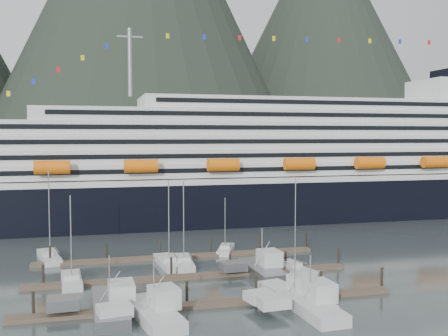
{
  "coord_description": "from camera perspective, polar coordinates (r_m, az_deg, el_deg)",
  "views": [
    {
      "loc": [
        -19.25,
        -71.79,
        20.96
      ],
      "look_at": [
        4.6,
        22.0,
        14.98
      ],
      "focal_mm": 42.0,
      "sensor_mm": 36.0,
      "label": 1
    }
  ],
  "objects": [
    {
      "name": "sailboat_f",
      "position": [
        95.47,
        0.18,
        -8.91
      ],
      "size": [
        5.15,
        8.32,
        10.32
      ],
      "rotation": [
        0.0,
        0.0,
        1.19
      ],
      "color": "silver",
      "rests_on": "ground"
    },
    {
      "name": "trawler_c",
      "position": [
        68.04,
        7.59,
        -13.66
      ],
      "size": [
        9.9,
        13.7,
        6.76
      ],
      "rotation": [
        0.0,
        0.0,
        1.79
      ],
      "color": "silver",
      "rests_on": "ground"
    },
    {
      "name": "trawler_a",
      "position": [
        65.3,
        -12.48,
        -14.39
      ],
      "size": [
        9.98,
        13.86,
        7.6
      ],
      "rotation": [
        0.0,
        0.0,
        1.59
      ],
      "color": "gray",
      "rests_on": "ground"
    },
    {
      "name": "trawler_b",
      "position": [
        62.22,
        -7.74,
        -15.24
      ],
      "size": [
        9.49,
        12.39,
        7.75
      ],
      "rotation": [
        0.0,
        0.0,
        1.76
      ],
      "color": "silver",
      "rests_on": "ground"
    },
    {
      "name": "sailboat_a",
      "position": [
        78.68,
        -16.27,
        -11.73
      ],
      "size": [
        3.36,
        9.54,
        13.21
      ],
      "rotation": [
        0.0,
        0.0,
        1.64
      ],
      "color": "silver",
      "rests_on": "ground"
    },
    {
      "name": "mountains",
      "position": [
        679.32,
        -8.19,
        15.61
      ],
      "size": [
        870.0,
        440.0,
        420.0
      ],
      "color": "black",
      "rests_on": "ground"
    },
    {
      "name": "dock_mid",
      "position": [
        78.95,
        -3.38,
        -11.63
      ],
      "size": [
        48.18,
        2.28,
        3.2
      ],
      "color": "#4F4033",
      "rests_on": "ground"
    },
    {
      "name": "dock_near",
      "position": [
        66.75,
        -1.21,
        -14.49
      ],
      "size": [
        48.18,
        2.28,
        3.2
      ],
      "color": "#4F4033",
      "rests_on": "ground"
    },
    {
      "name": "cruise_ship",
      "position": [
        136.27,
        6.96,
        -0.24
      ],
      "size": [
        210.0,
        30.4,
        50.3
      ],
      "color": "black",
      "rests_on": "ground"
    },
    {
      "name": "dock_far",
      "position": [
        91.37,
        -4.95,
        -9.54
      ],
      "size": [
        48.18,
        2.28,
        3.2
      ],
      "color": "#4F4033",
      "rests_on": "ground"
    },
    {
      "name": "sailboat_c",
      "position": [
        86.14,
        -4.47,
        -10.26
      ],
      "size": [
        3.28,
        10.14,
        14.32
      ],
      "rotation": [
        0.0,
        0.0,
        1.52
      ],
      "color": "silver",
      "rests_on": "ground"
    },
    {
      "name": "trawler_d",
      "position": [
        65.14,
        9.23,
        -14.41
      ],
      "size": [
        9.48,
        12.79,
        7.51
      ],
      "rotation": [
        0.0,
        0.0,
        1.63
      ],
      "color": "silver",
      "rests_on": "ground"
    },
    {
      "name": "sailboat_d",
      "position": [
        83.61,
        7.31,
        -10.72
      ],
      "size": [
        4.82,
        10.31,
        14.84
      ],
      "rotation": [
        0.0,
        0.0,
        1.83
      ],
      "color": "silver",
      "rests_on": "ground"
    },
    {
      "name": "trawler_e",
      "position": [
        80.24,
        4.05,
        -10.9
      ],
      "size": [
        9.28,
        12.17,
        7.81
      ],
      "rotation": [
        0.0,
        0.0,
        1.63
      ],
      "color": "gray",
      "rests_on": "ground"
    },
    {
      "name": "sailboat_b",
      "position": [
        86.42,
        -6.16,
        -10.23
      ],
      "size": [
        3.56,
        10.52,
        14.42
      ],
      "rotation": [
        0.0,
        0.0,
        1.66
      ],
      "color": "silver",
      "rests_on": "ground"
    },
    {
      "name": "sailboat_e",
      "position": [
        94.31,
        -18.49,
        -9.21
      ],
      "size": [
        4.97,
        10.98,
        15.81
      ],
      "rotation": [
        0.0,
        0.0,
        1.79
      ],
      "color": "silver",
      "rests_on": "ground"
    },
    {
      "name": "ground",
      "position": [
        77.22,
        0.73,
        -12.21
      ],
      "size": [
        1600.0,
        1600.0,
        0.0
      ],
      "primitive_type": "plane",
      "color": "#485555",
      "rests_on": "ground"
    }
  ]
}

